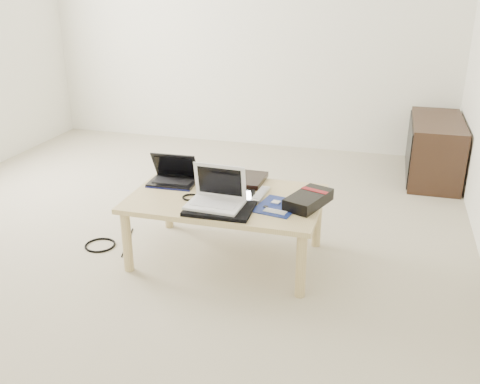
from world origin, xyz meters
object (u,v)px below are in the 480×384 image
(netbook, at_px, (174,177))
(gpu_box, at_px, (308,200))
(media_cabinet, at_px, (434,149))
(white_laptop, at_px, (216,197))
(coffee_table, at_px, (226,204))

(netbook, height_order, gpu_box, netbook)
(netbook, bearing_deg, media_cabinet, 45.69)
(netbook, distance_m, white_laptop, 0.47)
(coffee_table, relative_size, netbook, 3.80)
(media_cabinet, xyz_separation_m, white_laptop, (-1.26, -1.96, 0.21))
(gpu_box, bearing_deg, white_laptop, -160.91)
(coffee_table, relative_size, gpu_box, 3.17)
(media_cabinet, relative_size, white_laptop, 2.92)
(coffee_table, distance_m, gpu_box, 0.49)
(white_laptop, height_order, gpu_box, white_laptop)
(coffee_table, xyz_separation_m, netbook, (-0.37, 0.12, 0.09))
(white_laptop, relative_size, gpu_box, 0.89)
(white_laptop, bearing_deg, media_cabinet, 57.23)
(coffee_table, xyz_separation_m, gpu_box, (0.48, 0.00, 0.08))
(coffee_table, height_order, white_laptop, white_laptop)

